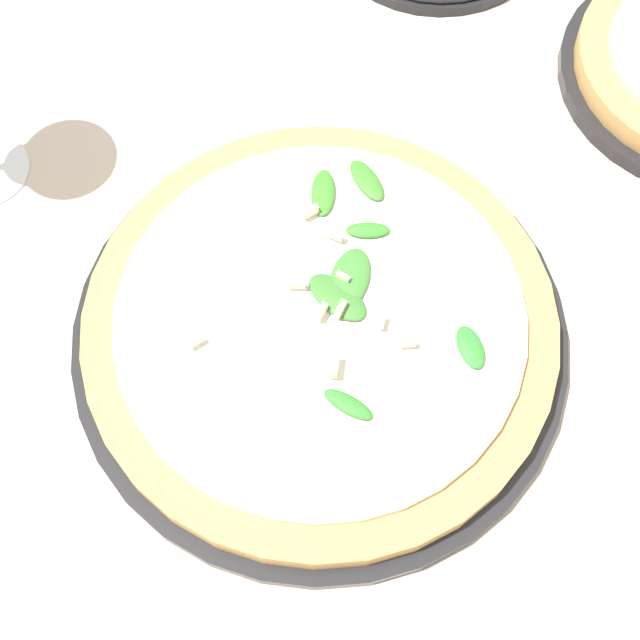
% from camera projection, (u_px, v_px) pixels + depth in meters
% --- Properties ---
extents(ground_plane, '(6.00, 6.00, 0.00)m').
position_uv_depth(ground_plane, '(333.00, 307.00, 0.62)').
color(ground_plane, beige).
extents(pizza_arugula_main, '(0.33, 0.33, 0.05)m').
position_uv_depth(pizza_arugula_main, '(320.00, 328.00, 0.59)').
color(pizza_arugula_main, black).
rests_on(pizza_arugula_main, ground_plane).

